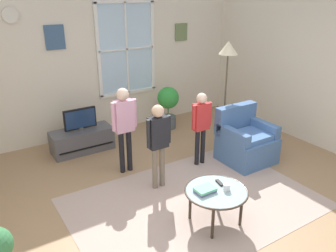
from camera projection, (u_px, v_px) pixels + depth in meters
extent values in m
cube|color=#9E7A56|center=(203.00, 207.00, 4.42)|extent=(6.25, 6.69, 0.02)
cube|color=beige|center=(102.00, 56.00, 6.31)|extent=(5.65, 0.12, 2.89)
cube|color=silver|center=(126.00, 49.00, 6.45)|extent=(1.12, 0.02, 1.69)
cube|color=white|center=(124.00, 1.00, 6.12)|extent=(1.18, 0.04, 0.06)
cube|color=white|center=(129.00, 92.00, 6.74)|extent=(1.18, 0.04, 0.06)
cube|color=white|center=(98.00, 52.00, 6.15)|extent=(0.06, 0.04, 1.69)
cube|color=white|center=(152.00, 46.00, 6.71)|extent=(0.06, 0.04, 1.69)
cube|color=white|center=(127.00, 49.00, 6.43)|extent=(0.03, 0.04, 1.69)
cube|color=white|center=(127.00, 49.00, 6.43)|extent=(1.12, 0.04, 0.03)
cube|color=#38567A|center=(55.00, 37.00, 5.68)|extent=(0.32, 0.03, 0.40)
cube|color=#667A4C|center=(181.00, 32.00, 6.97)|extent=(0.28, 0.03, 0.34)
cylinder|color=silver|center=(10.00, 15.00, 5.21)|extent=(0.24, 0.04, 0.24)
cube|color=tan|center=(194.00, 202.00, 4.49)|extent=(3.12, 2.17, 0.01)
cube|color=#4C4C51|center=(82.00, 140.00, 5.86)|extent=(1.02, 0.43, 0.39)
cube|color=black|center=(87.00, 148.00, 5.71)|extent=(0.92, 0.02, 0.02)
cylinder|color=#4C4C4C|center=(81.00, 128.00, 5.78)|extent=(0.08, 0.08, 0.05)
cube|color=black|center=(80.00, 119.00, 5.72)|extent=(0.54, 0.05, 0.35)
cube|color=navy|center=(81.00, 119.00, 5.69)|extent=(0.50, 0.01, 0.31)
cube|color=#476B9E|center=(247.00, 149.00, 5.51)|extent=(0.76, 0.72, 0.42)
cube|color=#476B9E|center=(236.00, 118.00, 5.58)|extent=(0.76, 0.16, 0.45)
cube|color=#476B9E|center=(233.00, 136.00, 5.23)|extent=(0.12, 0.65, 0.20)
cube|color=#476B9E|center=(263.00, 127.00, 5.55)|extent=(0.12, 0.65, 0.20)
cube|color=#4D73AA|center=(250.00, 136.00, 5.37)|extent=(0.61, 0.50, 0.08)
cylinder|color=#99B2B7|center=(216.00, 191.00, 3.97)|extent=(0.72, 0.72, 0.02)
torus|color=#3F3328|center=(216.00, 191.00, 3.97)|extent=(0.74, 0.74, 0.02)
cylinder|color=#33281E|center=(190.00, 204.00, 4.11)|extent=(0.04, 0.04, 0.42)
cylinder|color=#33281E|center=(217.00, 193.00, 4.32)|extent=(0.04, 0.04, 0.42)
cylinder|color=#33281E|center=(213.00, 223.00, 3.78)|extent=(0.04, 0.04, 0.42)
cylinder|color=#33281E|center=(241.00, 210.00, 3.99)|extent=(0.04, 0.04, 0.42)
cube|color=slate|center=(205.00, 191.00, 3.94)|extent=(0.23, 0.15, 0.02)
cube|color=#6ECA9C|center=(205.00, 189.00, 3.93)|extent=(0.23, 0.17, 0.03)
cylinder|color=white|center=(227.00, 187.00, 3.96)|extent=(0.08, 0.08, 0.08)
cube|color=black|center=(220.00, 183.00, 4.10)|extent=(0.07, 0.15, 0.02)
cylinder|color=black|center=(122.00, 152.00, 5.13)|extent=(0.08, 0.08, 0.66)
cylinder|color=black|center=(129.00, 150.00, 5.19)|extent=(0.08, 0.08, 0.66)
cube|color=#DB9EBC|center=(124.00, 116.00, 4.95)|extent=(0.29, 0.15, 0.47)
sphere|color=beige|center=(123.00, 94.00, 4.83)|extent=(0.18, 0.18, 0.18)
cylinder|color=#DB9EBC|center=(113.00, 117.00, 4.84)|extent=(0.06, 0.06, 0.42)
cylinder|color=#DB9EBC|center=(135.00, 113.00, 5.01)|extent=(0.06, 0.06, 0.42)
cylinder|color=#726656|center=(155.00, 168.00, 4.72)|extent=(0.07, 0.07, 0.61)
cylinder|color=#726656|center=(162.00, 166.00, 4.77)|extent=(0.07, 0.07, 0.61)
cube|color=black|center=(158.00, 132.00, 4.55)|extent=(0.26, 0.14, 0.43)
sphere|color=#D8AD8C|center=(158.00, 111.00, 4.44)|extent=(0.17, 0.17, 0.17)
cylinder|color=black|center=(149.00, 134.00, 4.45)|extent=(0.06, 0.06, 0.39)
cylinder|color=black|center=(169.00, 129.00, 4.60)|extent=(0.06, 0.06, 0.39)
cylinder|color=black|center=(197.00, 147.00, 5.36)|extent=(0.07, 0.07, 0.59)
cylinder|color=black|center=(203.00, 146.00, 5.42)|extent=(0.07, 0.07, 0.59)
cube|color=red|center=(201.00, 117.00, 5.20)|extent=(0.25, 0.13, 0.42)
sphere|color=beige|center=(202.00, 98.00, 5.09)|extent=(0.16, 0.16, 0.16)
cylinder|color=red|center=(194.00, 117.00, 5.10)|extent=(0.05, 0.05, 0.38)
cylinder|color=red|center=(210.00, 114.00, 5.25)|extent=(0.05, 0.05, 0.38)
cylinder|color=#4C565B|center=(168.00, 122.00, 6.86)|extent=(0.31, 0.31, 0.25)
cylinder|color=#4C7238|center=(168.00, 112.00, 6.78)|extent=(0.02, 0.02, 0.17)
sphere|color=green|center=(168.00, 98.00, 6.67)|extent=(0.42, 0.42, 0.42)
cylinder|color=black|center=(222.00, 139.00, 6.36)|extent=(0.26, 0.26, 0.03)
cylinder|color=brown|center=(225.00, 99.00, 6.07)|extent=(0.03, 0.03, 1.58)
cone|color=beige|center=(228.00, 48.00, 5.73)|extent=(0.32, 0.32, 0.22)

